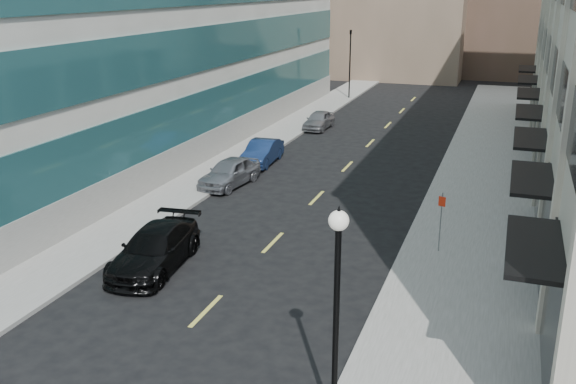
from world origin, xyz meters
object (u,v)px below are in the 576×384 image
Objects in this scene: traffic_signal at (351,34)px; car_silver_sedan at (230,172)px; car_black_pickup at (155,249)px; car_blue_sedan at (262,152)px; urn_planter at (528,260)px; sign_post at (441,214)px; car_grey_sedan at (319,120)px; lamppost at (337,300)px.

traffic_signal reaches higher than car_silver_sedan.
car_black_pickup is 1.23× the size of car_blue_sedan.
car_silver_sedan is 5.39× the size of urn_planter.
car_black_pickup is at bearing -135.09° from sign_post.
car_black_pickup is 14.67m from car_blue_sedan.
car_black_pickup is 2.16× the size of sign_post.
car_black_pickup is 1.21× the size of car_silver_sedan.
urn_planter is (3.20, -0.89, -1.04)m from sign_post.
car_black_pickup is 24.68m from car_grey_sedan.
car_black_pickup is 10.91m from lamppost.
sign_post is at bearing -44.55° from car_blue_sedan.
car_blue_sedan is 1.76× the size of sign_post.
car_silver_sedan is 12.49m from sign_post.
car_silver_sedan is at bearing -88.55° from traffic_signal.
car_silver_sedan is 1.79× the size of sign_post.
car_silver_sedan is 14.57m from car_grey_sedan.
car_blue_sedan is 1.09× the size of car_grey_sedan.
lamppost is at bearing -76.21° from traffic_signal.
urn_planter is (14.40, -10.83, -0.06)m from car_blue_sedan.
lamppost is (9.72, -31.00, 2.63)m from car_grey_sedan.
lamppost is 11.16m from sign_post.
lamppost is 6.84× the size of urn_planter.
car_blue_sedan is (-1.60, 14.58, -0.06)m from car_black_pickup.
car_blue_sedan is (0.00, 4.51, -0.03)m from car_silver_sedan.
car_silver_sedan is 1.10× the size of car_grey_sedan.
car_black_pickup is at bearing -86.67° from car_blue_sedan.
traffic_signal is at bearing 114.01° from urn_planter.
urn_planter is at bearing 10.43° from car_black_pickup.
car_silver_sedan reaches higher than car_blue_sedan.
traffic_signal is 1.38× the size of car_black_pickup.
car_blue_sedan is 18.02m from urn_planter.
car_blue_sedan is 5.31× the size of urn_planter.
traffic_signal is at bearing 103.79° from lamppost.
lamppost is at bearing -76.59° from sign_post.
urn_planter is (15.10, -33.89, -5.10)m from traffic_signal.
urn_planter is at bearing -65.99° from traffic_signal.
car_black_pickup is at bearing 143.22° from lamppost.
traffic_signal reaches higher than car_black_pickup.
lamppost is (10.10, -20.94, 2.59)m from car_blue_sedan.
car_grey_sedan is at bearing 86.95° from car_black_pickup.
sign_post is (9.60, 4.64, 0.93)m from car_black_pickup.
car_black_pickup is 0.95× the size of lamppost.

